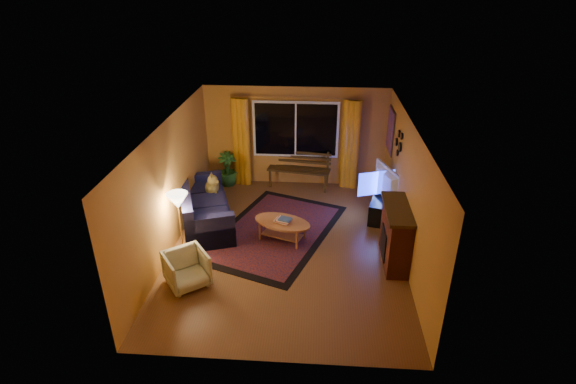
# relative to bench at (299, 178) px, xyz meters

# --- Properties ---
(floor) EXTENTS (4.50, 6.00, 0.02)m
(floor) POSITION_rel_bench_xyz_m (-0.10, -2.75, -0.24)
(floor) COLOR brown
(floor) RESTS_ON ground
(ceiling) EXTENTS (4.50, 6.00, 0.02)m
(ceiling) POSITION_rel_bench_xyz_m (-0.10, -2.75, 2.28)
(ceiling) COLOR white
(ceiling) RESTS_ON ground
(wall_back) EXTENTS (4.50, 0.02, 2.50)m
(wall_back) POSITION_rel_bench_xyz_m (-0.10, 0.26, 1.02)
(wall_back) COLOR #C68432
(wall_back) RESTS_ON ground
(wall_left) EXTENTS (0.02, 6.00, 2.50)m
(wall_left) POSITION_rel_bench_xyz_m (-2.36, -2.75, 1.02)
(wall_left) COLOR #C68432
(wall_left) RESTS_ON ground
(wall_right) EXTENTS (0.02, 6.00, 2.50)m
(wall_right) POSITION_rel_bench_xyz_m (2.16, -2.75, 1.02)
(wall_right) COLOR #C68432
(wall_right) RESTS_ON ground
(window) EXTENTS (2.00, 0.02, 1.30)m
(window) POSITION_rel_bench_xyz_m (-0.10, 0.19, 1.22)
(window) COLOR black
(window) RESTS_ON wall_back
(curtain_rod) EXTENTS (3.20, 0.03, 0.03)m
(curtain_rod) POSITION_rel_bench_xyz_m (-0.10, 0.15, 2.02)
(curtain_rod) COLOR #BF8C3F
(curtain_rod) RESTS_ON wall_back
(curtain_left) EXTENTS (0.36, 0.36, 2.24)m
(curtain_left) POSITION_rel_bench_xyz_m (-1.45, 0.13, 0.89)
(curtain_left) COLOR orange
(curtain_left) RESTS_ON ground
(curtain_right) EXTENTS (0.36, 0.36, 2.24)m
(curtain_right) POSITION_rel_bench_xyz_m (1.25, 0.13, 0.89)
(curtain_right) COLOR orange
(curtain_right) RESTS_ON ground
(bench) EXTENTS (1.61, 0.70, 0.47)m
(bench) POSITION_rel_bench_xyz_m (0.00, 0.00, 0.00)
(bench) COLOR #34230C
(bench) RESTS_ON ground
(potted_plant) EXTENTS (0.63, 0.63, 0.87)m
(potted_plant) POSITION_rel_bench_xyz_m (-1.82, -0.00, 0.20)
(potted_plant) COLOR #235B1E
(potted_plant) RESTS_ON ground
(sofa) EXTENTS (1.65, 2.47, 0.92)m
(sofa) POSITION_rel_bench_xyz_m (-1.92, -1.98, 0.23)
(sofa) COLOR #191A46
(sofa) RESTS_ON ground
(dog) EXTENTS (0.37, 0.47, 0.47)m
(dog) POSITION_rel_bench_xyz_m (-1.87, -1.47, 0.45)
(dog) COLOR olive
(dog) RESTS_ON sofa
(armchair) EXTENTS (0.92, 0.91, 0.70)m
(armchair) POSITION_rel_bench_xyz_m (-1.74, -4.11, 0.11)
(armchair) COLOR beige
(armchair) RESTS_ON ground
(floor_lamp) EXTENTS (0.28, 0.28, 1.27)m
(floor_lamp) POSITION_rel_bench_xyz_m (-2.10, -3.15, 0.40)
(floor_lamp) COLOR #BF8C3F
(floor_lamp) RESTS_ON ground
(rug) EXTENTS (3.14, 3.86, 0.02)m
(rug) POSITION_rel_bench_xyz_m (-0.40, -2.25, -0.22)
(rug) COLOR maroon
(rug) RESTS_ON ground
(coffee_table) EXTENTS (1.52, 1.52, 0.43)m
(coffee_table) POSITION_rel_bench_xyz_m (-0.21, -2.54, -0.02)
(coffee_table) COLOR #B96D3C
(coffee_table) RESTS_ON ground
(tv_console) EXTENTS (0.66, 1.20, 0.48)m
(tv_console) POSITION_rel_bench_xyz_m (1.90, -1.39, 0.00)
(tv_console) COLOR black
(tv_console) RESTS_ON ground
(television) EXTENTS (0.53, 1.17, 0.68)m
(television) POSITION_rel_bench_xyz_m (1.90, -1.39, 0.58)
(television) COLOR black
(television) RESTS_ON tv_console
(fireplace) EXTENTS (0.40, 1.20, 1.10)m
(fireplace) POSITION_rel_bench_xyz_m (1.95, -3.15, 0.32)
(fireplace) COLOR maroon
(fireplace) RESTS_ON ground
(mirror_cluster) EXTENTS (0.06, 0.60, 0.56)m
(mirror_cluster) POSITION_rel_bench_xyz_m (2.11, -1.45, 1.57)
(mirror_cluster) COLOR black
(mirror_cluster) RESTS_ON wall_right
(painting) EXTENTS (0.04, 0.76, 0.96)m
(painting) POSITION_rel_bench_xyz_m (2.12, -0.30, 1.42)
(painting) COLOR #DD482E
(painting) RESTS_ON wall_right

